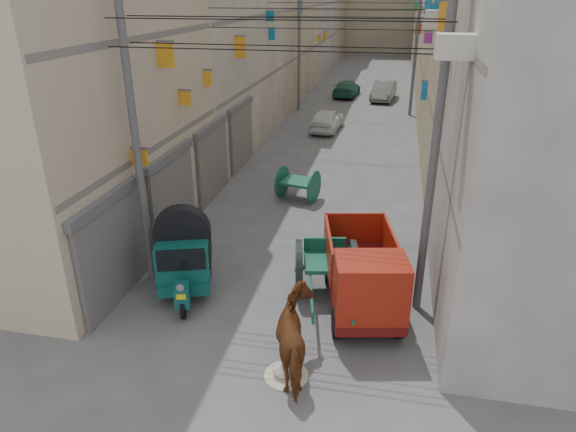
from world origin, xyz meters
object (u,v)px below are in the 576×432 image
(mini_truck, at_px, (364,282))
(distant_car_grey, at_px, (384,91))
(horse, at_px, (299,339))
(tonga_cart, at_px, (326,267))
(feed_sack, at_px, (286,370))
(distant_car_white, at_px, (327,120))
(distant_car_green, at_px, (347,88))
(second_cart, at_px, (298,183))
(auto_rickshaw, at_px, (184,254))

(mini_truck, xyz_separation_m, distant_car_grey, (-0.53, 27.37, -0.30))
(horse, bearing_deg, mini_truck, -135.70)
(horse, height_order, distant_car_grey, horse)
(tonga_cart, xyz_separation_m, feed_sack, (-0.34, -3.33, -0.63))
(feed_sack, distance_m, distant_car_white, 20.37)
(distant_car_grey, relative_size, distant_car_green, 1.01)
(mini_truck, height_order, feed_sack, mini_truck)
(tonga_cart, height_order, mini_truck, mini_truck)
(second_cart, distance_m, feed_sack, 9.81)
(auto_rickshaw, relative_size, feed_sack, 4.63)
(distant_car_grey, bearing_deg, mini_truck, -83.18)
(mini_truck, relative_size, distant_car_green, 0.96)
(auto_rickshaw, height_order, mini_truck, mini_truck)
(horse, bearing_deg, second_cart, -98.27)
(mini_truck, height_order, distant_car_green, mini_truck)
(feed_sack, bearing_deg, distant_car_grey, 88.35)
(feed_sack, relative_size, distant_car_grey, 0.14)
(tonga_cart, distance_m, distant_car_grey, 26.50)
(mini_truck, bearing_deg, second_cart, 100.55)
(auto_rickshaw, distance_m, distant_car_white, 17.56)
(mini_truck, distance_m, distant_car_grey, 27.38)
(distant_car_grey, bearing_deg, tonga_cart, -85.41)
(auto_rickshaw, xyz_separation_m, horse, (3.55, -2.62, -0.21))
(distant_car_white, bearing_deg, distant_car_grey, -102.21)
(distant_car_grey, bearing_deg, auto_rickshaw, -93.04)
(auto_rickshaw, height_order, horse, auto_rickshaw)
(auto_rickshaw, height_order, distant_car_white, auto_rickshaw)
(distant_car_white, bearing_deg, horse, 100.45)
(horse, relative_size, distant_car_green, 0.51)
(auto_rickshaw, xyz_separation_m, mini_truck, (4.69, -0.32, -0.10))
(distant_car_green, bearing_deg, feed_sack, 97.30)
(horse, bearing_deg, distant_car_green, -105.19)
(distant_car_white, bearing_deg, feed_sack, 99.73)
(auto_rickshaw, bearing_deg, distant_car_grey, 62.65)
(mini_truck, relative_size, feed_sack, 6.69)
(distant_car_white, bearing_deg, distant_car_green, -86.13)
(distant_car_white, bearing_deg, second_cart, 96.16)
(feed_sack, bearing_deg, horse, 32.17)
(distant_car_green, bearing_deg, second_cart, 94.58)
(distant_car_white, height_order, distant_car_green, distant_car_white)
(tonga_cart, distance_m, horse, 3.18)
(tonga_cart, height_order, horse, horse)
(horse, xyz_separation_m, distant_car_green, (-2.14, 30.50, -0.28))
(second_cart, xyz_separation_m, feed_sack, (1.60, -9.67, -0.51))
(horse, bearing_deg, feed_sack, 12.97)
(tonga_cart, distance_m, second_cart, 6.63)
(feed_sack, distance_m, distant_car_grey, 29.84)
(tonga_cart, bearing_deg, horse, -103.47)
(mini_truck, xyz_separation_m, feed_sack, (-1.39, -2.45, -0.83))
(tonga_cart, xyz_separation_m, distant_car_white, (-2.30, 16.95, -0.16))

